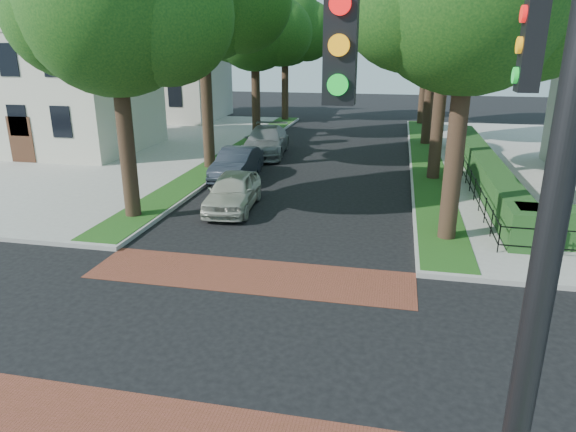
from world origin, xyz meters
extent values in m
plane|color=black|center=(0.00, 0.00, 0.00)|extent=(120.00, 120.00, 0.00)
cube|color=gray|center=(-19.50, 19.00, 0.07)|extent=(30.00, 30.00, 0.15)
cube|color=brown|center=(0.00, 3.20, 0.01)|extent=(9.00, 2.20, 0.01)
cube|color=#174012|center=(5.40, 19.10, 0.16)|extent=(1.60, 29.80, 0.02)
cube|color=#174012|center=(-5.40, 19.10, 0.16)|extent=(1.60, 29.80, 0.02)
cylinder|color=black|center=(5.50, 7.00, 3.83)|extent=(0.56, 0.56, 7.35)
cylinder|color=black|center=(5.50, 15.00, 4.00)|extent=(0.56, 0.56, 7.70)
sphere|color=#103D13|center=(7.31, 15.30, 7.67)|extent=(4.95, 4.95, 4.95)
sphere|color=#103D13|center=(3.85, 14.80, 7.77)|extent=(4.62, 4.62, 4.62)
cylinder|color=black|center=(5.50, 24.00, 3.47)|extent=(0.56, 0.56, 6.65)
sphere|color=#103D13|center=(5.50, 24.00, 6.99)|extent=(5.80, 5.80, 5.80)
sphere|color=#103D13|center=(7.09, 24.30, 6.59)|extent=(4.35, 4.35, 4.35)
sphere|color=#103D13|center=(4.05, 23.80, 6.69)|extent=(4.06, 4.06, 4.06)
sphere|color=#103D13|center=(5.60, 25.45, 7.49)|extent=(3.77, 3.77, 3.77)
cylinder|color=black|center=(5.50, 33.00, 3.65)|extent=(0.56, 0.56, 7.00)
sphere|color=#103D13|center=(5.50, 33.00, 7.35)|extent=(6.00, 6.00, 6.00)
sphere|color=#103D13|center=(7.15, 33.30, 6.95)|extent=(4.50, 4.50, 4.50)
sphere|color=#103D13|center=(4.00, 32.80, 7.05)|extent=(4.20, 4.20, 4.20)
sphere|color=#103D13|center=(5.60, 34.50, 7.85)|extent=(3.90, 3.90, 3.90)
cylinder|color=black|center=(-5.50, 7.00, 3.65)|extent=(0.56, 0.56, 7.00)
sphere|color=#103D13|center=(-5.50, 7.00, 7.35)|extent=(6.00, 6.00, 6.00)
sphere|color=#103D13|center=(-3.85, 7.30, 6.95)|extent=(4.50, 4.50, 4.50)
sphere|color=#103D13|center=(-7.00, 6.80, 7.05)|extent=(4.20, 4.20, 4.20)
cylinder|color=black|center=(-5.50, 15.00, 4.17)|extent=(0.56, 0.56, 8.05)
sphere|color=#103D13|center=(-3.74, 15.30, 8.03)|extent=(4.80, 4.80, 4.80)
cylinder|color=black|center=(-5.50, 24.00, 3.58)|extent=(0.56, 0.56, 6.86)
sphere|color=#103D13|center=(-5.50, 24.00, 7.21)|extent=(5.60, 5.60, 5.60)
sphere|color=#103D13|center=(-3.96, 24.30, 6.81)|extent=(4.20, 4.20, 4.20)
sphere|color=#103D13|center=(-6.90, 23.80, 6.91)|extent=(3.92, 3.92, 3.92)
sphere|color=#103D13|center=(-5.40, 25.40, 7.71)|extent=(3.64, 3.64, 3.64)
cylinder|color=black|center=(-5.50, 33.00, 3.72)|extent=(0.56, 0.56, 7.14)
sphere|color=#103D13|center=(-5.50, 33.00, 7.49)|extent=(6.20, 6.20, 6.20)
sphere|color=#103D13|center=(-3.79, 33.30, 7.09)|extent=(4.65, 4.65, 4.65)
sphere|color=#103D13|center=(-7.05, 32.80, 7.19)|extent=(4.34, 4.34, 4.34)
sphere|color=#103D13|center=(-5.40, 34.55, 7.99)|extent=(4.03, 4.03, 4.03)
cube|color=#17441C|center=(7.70, 15.00, 0.75)|extent=(1.00, 18.00, 1.20)
cube|color=beige|center=(-15.50, 18.00, 3.40)|extent=(9.00, 8.00, 6.50)
cube|color=beige|center=(-15.50, 32.00, 3.40)|extent=(9.00, 8.00, 6.50)
cube|color=brown|center=(-12.80, 30.40, 8.47)|extent=(0.80, 0.80, 3.64)
cylinder|color=black|center=(5.10, -4.60, 4.15)|extent=(0.26, 0.26, 8.00)
cube|color=black|center=(3.20, -4.60, 6.05)|extent=(0.28, 0.22, 1.00)
cylinder|color=red|center=(3.20, -4.73, 6.37)|extent=(0.18, 0.05, 0.18)
cylinder|color=orange|center=(3.20, -4.73, 6.05)|extent=(0.18, 0.05, 0.18)
cylinder|color=#0CB226|center=(3.20, -4.73, 5.73)|extent=(0.18, 0.05, 0.18)
cube|color=black|center=(5.10, -2.90, 6.05)|extent=(0.22, 0.28, 1.00)
cylinder|color=red|center=(4.97, -2.90, 6.37)|extent=(0.05, 0.18, 0.18)
cylinder|color=orange|center=(4.97, -2.90, 6.05)|extent=(0.05, 0.18, 0.18)
cylinder|color=#0CB226|center=(4.97, -2.90, 5.73)|extent=(0.05, 0.18, 0.18)
imported|color=#B1B2A0|center=(-2.30, 8.92, 0.72)|extent=(2.04, 4.34, 1.44)
imported|color=#1D232C|center=(-3.60, 13.54, 0.72)|extent=(1.54, 4.36, 1.44)
imported|color=slate|center=(-3.60, 19.12, 0.81)|extent=(2.83, 5.78, 1.62)
camera|label=1|loc=(3.72, -9.22, 6.05)|focal=32.00mm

